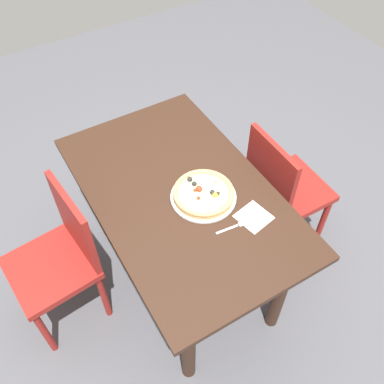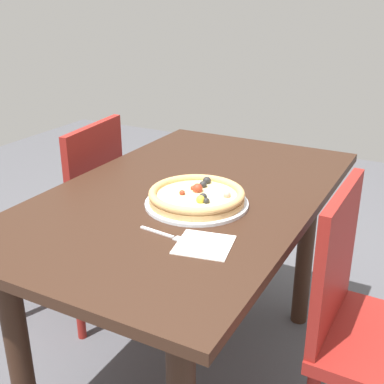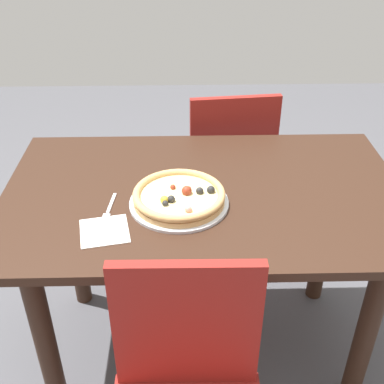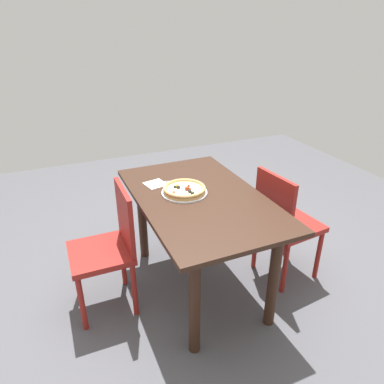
{
  "view_description": "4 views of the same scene",
  "coord_description": "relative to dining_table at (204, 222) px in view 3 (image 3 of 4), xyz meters",
  "views": [
    {
      "loc": [
        1.19,
        -0.64,
        2.34
      ],
      "look_at": [
        0.04,
        0.04,
        0.78
      ],
      "focal_mm": 40.19,
      "sensor_mm": 36.0,
      "label": 1
    },
    {
      "loc": [
        1.31,
        0.72,
        1.36
      ],
      "look_at": [
        0.04,
        0.04,
        0.78
      ],
      "focal_mm": 46.39,
      "sensor_mm": 36.0,
      "label": 2
    },
    {
      "loc": [
        0.07,
        1.35,
        1.63
      ],
      "look_at": [
        0.04,
        0.04,
        0.78
      ],
      "focal_mm": 45.36,
      "sensor_mm": 36.0,
      "label": 3
    },
    {
      "loc": [
        -1.93,
        0.9,
        1.83
      ],
      "look_at": [
        0.04,
        0.04,
        0.78
      ],
      "focal_mm": 33.08,
      "sensor_mm": 36.0,
      "label": 4
    }
  ],
  "objects": [
    {
      "name": "ground_plane",
      "position": [
        0.0,
        0.0,
        -0.63
      ],
      "size": [
        6.0,
        6.0,
        0.0
      ],
      "primitive_type": "plane",
      "color": "#4C4C51"
    },
    {
      "name": "dining_table",
      "position": [
        0.0,
        0.0,
        0.0
      ],
      "size": [
        1.34,
        0.82,
        0.76
      ],
      "color": "#331E14",
      "rests_on": "ground"
    },
    {
      "name": "chair_near",
      "position": [
        -0.14,
        -0.62,
        -0.14
      ],
      "size": [
        0.44,
        0.44,
        0.88
      ],
      "rotation": [
        0.0,
        0.0,
        3.24
      ],
      "color": "maroon",
      "rests_on": "ground"
    },
    {
      "name": "plate",
      "position": [
        0.08,
        0.08,
        0.13
      ],
      "size": [
        0.32,
        0.32,
        0.01
      ],
      "primitive_type": "cylinder",
      "color": "silver",
      "rests_on": "dining_table"
    },
    {
      "name": "pizza",
      "position": [
        0.08,
        0.08,
        0.16
      ],
      "size": [
        0.29,
        0.29,
        0.05
      ],
      "color": "tan",
      "rests_on": "plate"
    },
    {
      "name": "fork",
      "position": [
        0.3,
        0.11,
        0.13
      ],
      "size": [
        0.03,
        0.17,
        0.0
      ],
      "rotation": [
        0.0,
        0.0,
        1.46
      ],
      "color": "silver",
      "rests_on": "dining_table"
    },
    {
      "name": "napkin",
      "position": [
        0.3,
        0.21,
        0.13
      ],
      "size": [
        0.16,
        0.16,
        0.0
      ],
      "primitive_type": "cube",
      "rotation": [
        0.0,
        0.0,
        0.2
      ],
      "color": "white",
      "rests_on": "dining_table"
    }
  ]
}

